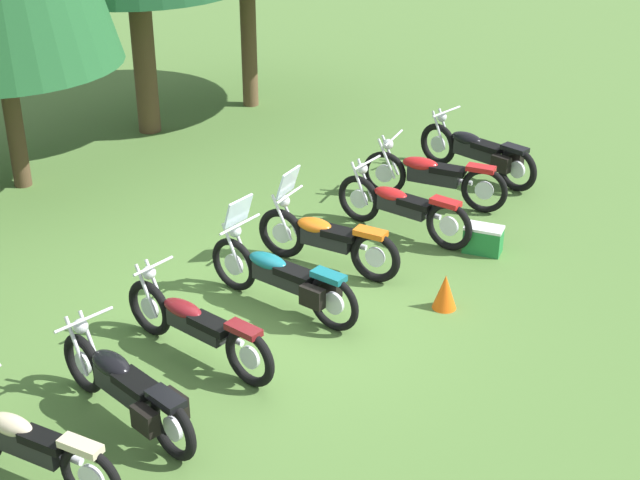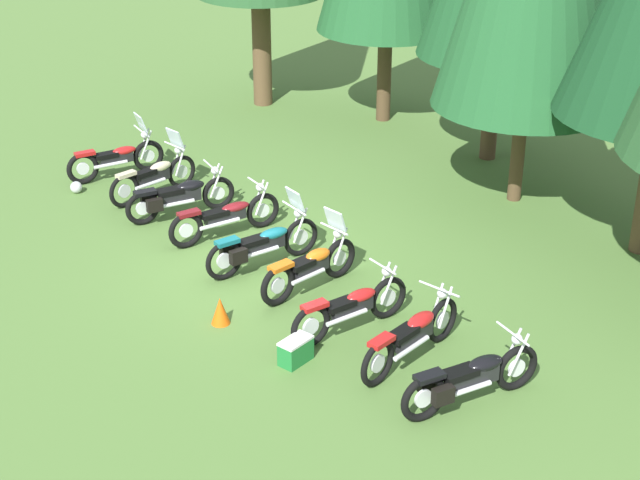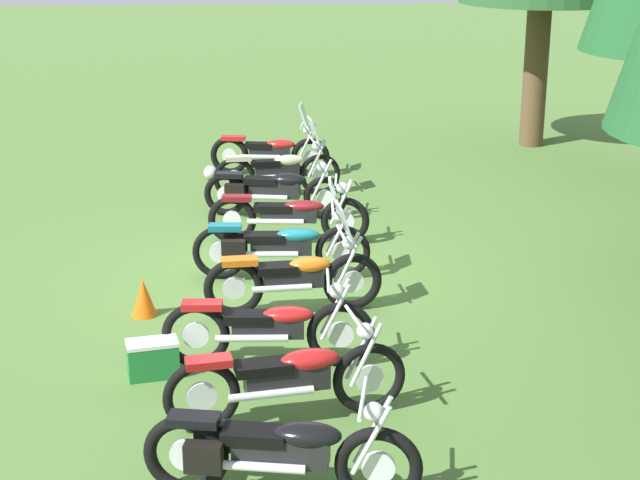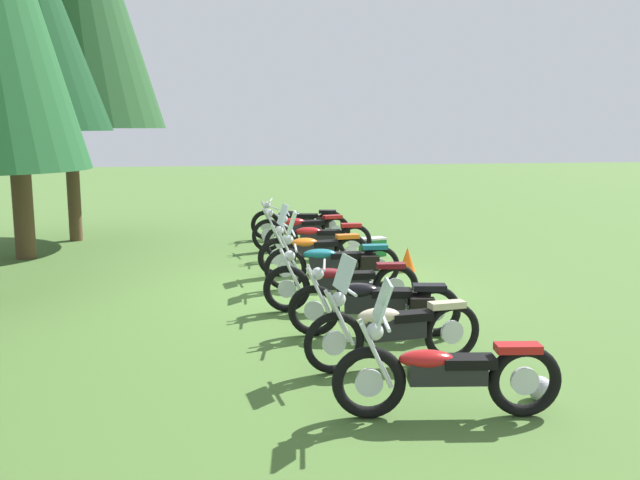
# 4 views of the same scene
# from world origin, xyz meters

# --- Properties ---
(ground_plane) EXTENTS (80.00, 80.00, 0.00)m
(ground_plane) POSITION_xyz_m (0.00, 0.00, 0.00)
(ground_plane) COLOR #4C7033
(motorcycle_1) EXTENTS (0.69, 2.23, 1.37)m
(motorcycle_1) POSITION_xyz_m (-3.99, 0.07, 0.48)
(motorcycle_1) COLOR black
(motorcycle_1) RESTS_ON ground_plane
(motorcycle_2) EXTENTS (0.88, 2.34, 1.01)m
(motorcycle_2) POSITION_xyz_m (-2.77, -0.06, 0.46)
(motorcycle_2) COLOR black
(motorcycle_2) RESTS_ON ground_plane
(motorcycle_3) EXTENTS (0.61, 2.43, 1.02)m
(motorcycle_3) POSITION_xyz_m (-1.39, 0.17, 0.45)
(motorcycle_3) COLOR black
(motorcycle_3) RESTS_ON ground_plane
(motorcycle_4) EXTENTS (0.76, 2.42, 1.39)m
(motorcycle_4) POSITION_xyz_m (0.09, -0.01, 0.49)
(motorcycle_4) COLOR black
(motorcycle_4) RESTS_ON ground_plane
(motorcycle_5) EXTENTS (0.68, 2.23, 1.38)m
(motorcycle_5) POSITION_xyz_m (1.32, 0.16, 0.48)
(motorcycle_5) COLOR black
(motorcycle_5) RESTS_ON ground_plane
(motorcycle_6) EXTENTS (0.67, 2.34, 1.03)m
(motorcycle_6) POSITION_xyz_m (2.85, -0.18, 0.46)
(motorcycle_6) COLOR black
(motorcycle_6) RESTS_ON ground_plane
(motorcycle_7) EXTENTS (0.79, 2.40, 1.03)m
(motorcycle_7) POSITION_xyz_m (4.12, -0.01, 0.48)
(motorcycle_7) COLOR black
(motorcycle_7) RESTS_ON ground_plane
(motorcycle_8) EXTENTS (0.88, 2.38, 1.03)m
(motorcycle_8) POSITION_xyz_m (5.48, -0.15, 0.47)
(motorcycle_8) COLOR black
(motorcycle_8) RESTS_ON ground_plane
(picnic_cooler) EXTENTS (0.42, 0.60, 0.41)m
(picnic_cooler) POSITION_xyz_m (3.01, -1.44, 0.21)
(picnic_cooler) COLOR #1E7233
(picnic_cooler) RESTS_ON ground_plane
(traffic_cone) EXTENTS (0.32, 0.32, 0.48)m
(traffic_cone) POSITION_xyz_m (1.30, -1.72, 0.24)
(traffic_cone) COLOR #EA590F
(traffic_cone) RESTS_ON ground_plane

